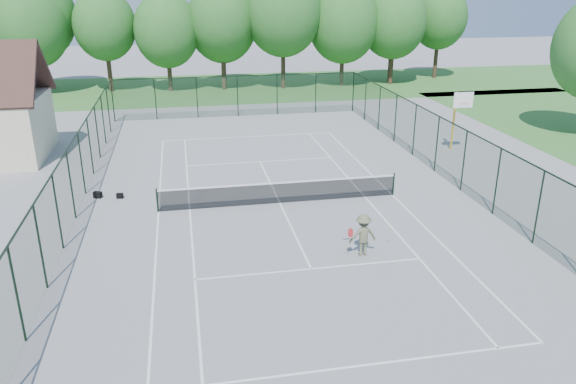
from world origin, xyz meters
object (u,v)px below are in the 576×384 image
at_px(basketball_goal, 459,109).
at_px(sports_bag_a, 98,195).
at_px(tennis_net, 280,192).
at_px(tennis_player, 363,235).

height_order(basketball_goal, sports_bag_a, basketball_goal).
bearing_deg(basketball_goal, tennis_net, -152.24).
xyz_separation_m(sports_bag_a, tennis_player, (10.47, -7.97, 0.66)).
relative_size(tennis_net, tennis_player, 5.22).
relative_size(sports_bag_a, tennis_player, 0.18).
xyz_separation_m(basketball_goal, tennis_player, (-9.63, -11.86, -1.76)).
bearing_deg(tennis_player, basketball_goal, 50.94).
relative_size(tennis_net, basketball_goal, 3.04).
bearing_deg(basketball_goal, sports_bag_a, -169.04).
bearing_deg(tennis_net, basketball_goal, 27.76).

